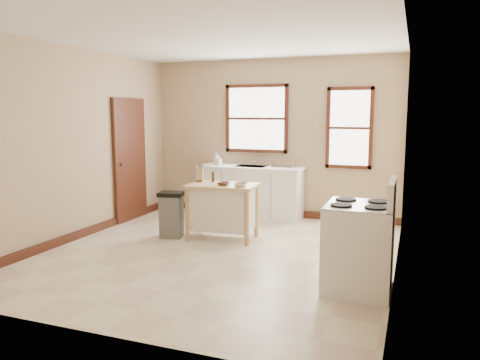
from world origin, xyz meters
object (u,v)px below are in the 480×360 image
soap_bottle_b (219,160)px  gas_stove (359,235)px  kitchen_island (222,211)px  bowl_b (241,184)px  bowl_a (223,184)px  pepper_grinder (213,177)px  knife_block (200,175)px  bowl_c (240,185)px  trash_bin (171,215)px  soap_bottle_a (216,159)px  dish_rack (283,164)px

soap_bottle_b → gas_stove: (2.80, -2.83, -0.41)m
soap_bottle_b → kitchen_island: size_ratio=0.17×
bowl_b → bowl_a: bearing=-164.2°
kitchen_island → pepper_grinder: bearing=138.1°
knife_block → gas_stove: 2.99m
bowl_c → gas_stove: bearing=-34.6°
gas_stove → trash_bin: bearing=157.7°
soap_bottle_a → dish_rack: size_ratio=0.56×
bowl_b → bowl_c: 0.14m
dish_rack → bowl_a: dish_rack is taller
dish_rack → bowl_c: bearing=-112.2°
gas_stove → soap_bottle_b: bearing=134.6°
soap_bottle_b → bowl_c: bearing=-41.4°
dish_rack → bowl_c: (-0.17, -1.68, -0.13)m
kitchen_island → trash_bin: size_ratio=1.45×
dish_rack → kitchen_island: size_ratio=0.41×
bowl_c → gas_stove: size_ratio=0.14×
trash_bin → gas_stove: gas_stove is taller
gas_stove → kitchen_island: bearing=147.0°
soap_bottle_a → trash_bin: bearing=-77.9°
pepper_grinder → bowl_b: bearing=-19.3°
trash_bin → gas_stove: (2.86, -1.17, 0.25)m
soap_bottle_a → bowl_b: (1.03, -1.49, -0.20)m
pepper_grinder → gas_stove: 2.83m
knife_block → bowl_a: knife_block is taller
dish_rack → bowl_c: dish_rack is taller
dish_rack → bowl_a: (-0.45, -1.62, -0.13)m
bowl_c → gas_stove: 2.18m
soap_bottle_a → dish_rack: bearing=15.0°
bowl_b → soap_bottle_b: bearing=123.6°
bowl_a → soap_bottle_a: bearing=116.7°
bowl_a → trash_bin: (-0.79, -0.12, -0.49)m
dish_rack → trash_bin: bearing=-142.0°
pepper_grinder → bowl_a: size_ratio=0.83×
pepper_grinder → bowl_b: size_ratio=0.86×
kitchen_island → bowl_b: bowl_b is taller
soap_bottle_a → bowl_c: size_ratio=1.41×
bowl_a → bowl_b: bearing=15.8°
soap_bottle_a → bowl_a: soap_bottle_a is taller
soap_bottle_b → bowl_c: 1.90m
bowl_b → knife_block: bearing=167.9°
bowl_b → dish_rack: bearing=82.4°
knife_block → bowl_a: bearing=-42.3°
bowl_a → bowl_c: (0.29, -0.06, 0.00)m
knife_block → bowl_a: (0.48, -0.23, -0.08)m
soap_bottle_a → kitchen_island: size_ratio=0.23×
bowl_a → knife_block: bearing=154.8°
kitchen_island → knife_block: (-0.43, 0.15, 0.51)m
bowl_b → gas_stove: (1.82, -1.37, -0.24)m
bowl_b → kitchen_island: bearing=178.0°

